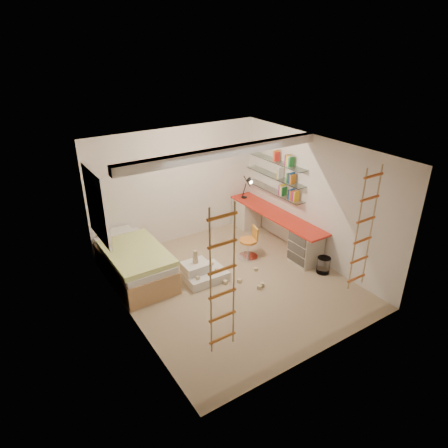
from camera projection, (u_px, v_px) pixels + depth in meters
floor at (232, 283)px, 7.70m from camera, size 4.50×4.50×0.00m
ceiling_beam at (224, 152)px, 6.84m from camera, size 4.00×0.18×0.16m
window_frame at (96, 206)px, 7.20m from camera, size 0.06×1.15×1.35m
window_blind at (99, 205)px, 7.22m from camera, size 0.02×1.00×1.20m
rope_ladder_left at (222, 282)px, 5.06m from camera, size 0.41×0.04×2.13m
rope_ladder_right at (364, 230)px, 6.38m from camera, size 0.41×0.04×2.13m
waste_bin at (323, 265)px, 7.98m from camera, size 0.27×0.27×0.33m
desk at (274, 227)px, 9.02m from camera, size 0.56×2.80×0.75m
shelves at (275, 176)px, 8.82m from camera, size 0.25×1.80×0.71m
bed at (134, 263)px, 7.76m from camera, size 1.02×2.00×0.69m
task_lamp at (248, 184)px, 9.40m from camera, size 0.14×0.36×0.57m
swivel_chair at (249, 247)px, 8.46m from camera, size 0.52×0.52×0.72m
play_platform at (202, 273)px, 7.78m from camera, size 0.82×0.65×0.36m
toy_blocks at (223, 271)px, 7.69m from camera, size 1.34×1.04×0.63m
books at (275, 173)px, 8.79m from camera, size 0.14×0.70×0.92m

